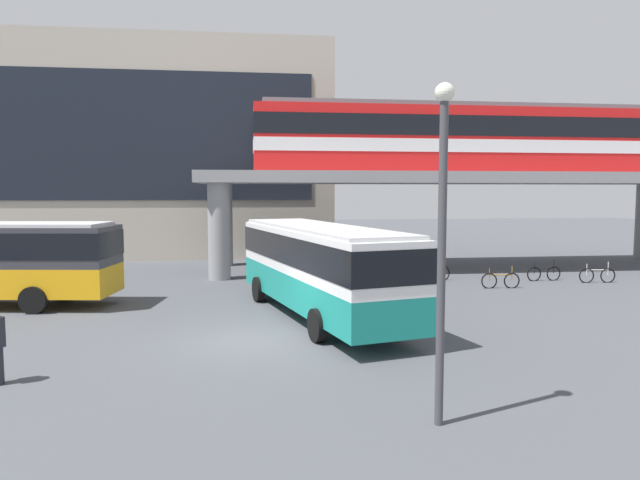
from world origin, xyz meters
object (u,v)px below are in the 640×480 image
(bus_main, at_px, (319,261))
(bicycle_brown, at_px, (500,280))
(train, at_px, (459,138))
(bicycle_red, at_px, (374,273))
(bicycle_blue, at_px, (435,274))
(station_building, at_px, (118,154))
(bicycle_silver, at_px, (597,275))
(bicycle_black, at_px, (544,274))

(bus_main, distance_m, bicycle_brown, 10.31)
(train, distance_m, bicycle_brown, 9.96)
(bicycle_red, relative_size, bicycle_brown, 0.93)
(bicycle_red, xyz_separation_m, bicycle_blue, (2.92, -0.51, 0.00))
(station_building, relative_size, train, 1.31)
(train, xyz_separation_m, bus_main, (-9.50, -11.89, -5.41))
(bus_main, bearing_deg, bicycle_red, 64.29)
(bus_main, height_order, bicycle_brown, bus_main)
(train, bearing_deg, bicycle_silver, -51.94)
(station_building, distance_m, bicycle_red, 24.20)
(train, distance_m, bicycle_silver, 10.47)
(bus_main, height_order, bicycle_blue, bus_main)
(bicycle_blue, bearing_deg, bicycle_silver, -10.95)
(bicycle_brown, height_order, bicycle_blue, same)
(train, relative_size, bicycle_brown, 12.94)
(bicycle_blue, height_order, bicycle_black, same)
(bicycle_silver, xyz_separation_m, bicycle_brown, (-5.33, -0.92, 0.00))
(station_building, height_order, bicycle_black, station_building)
(bicycle_blue, distance_m, bicycle_black, 5.39)
(bicycle_brown, height_order, bicycle_black, same)
(bicycle_red, height_order, bicycle_blue, same)
(bicycle_red, distance_m, bicycle_black, 8.36)
(bicycle_silver, xyz_separation_m, bicycle_black, (-2.25, 0.89, 0.00))
(train, xyz_separation_m, bicycle_red, (-5.76, -4.12, -7.04))
(bus_main, distance_m, bicycle_blue, 9.99)
(station_building, bearing_deg, bus_main, -64.39)
(station_building, xyz_separation_m, bicycle_red, (15.68, -17.15, -6.76))
(station_building, xyz_separation_m, bicycle_silver, (26.22, -19.14, -6.76))
(station_building, height_order, bicycle_blue, station_building)
(station_building, relative_size, bicycle_blue, 17.64)
(bicycle_black, bearing_deg, bicycle_silver, -21.55)
(bus_main, height_order, bicycle_silver, bus_main)
(bicycle_silver, distance_m, bicycle_blue, 7.75)
(bicycle_brown, relative_size, bicycle_black, 1.00)
(bus_main, xyz_separation_m, bicycle_red, (3.74, 7.77, -1.63))
(bicycle_red, bearing_deg, bicycle_black, -7.54)
(station_building, xyz_separation_m, bicycle_blue, (18.61, -17.66, -6.76))
(train, height_order, bus_main, train)
(bus_main, relative_size, bicycle_silver, 6.33)
(station_building, bearing_deg, bicycle_blue, -43.51)
(bicycle_brown, bearing_deg, bicycle_red, 150.83)
(bicycle_red, height_order, bicycle_brown, same)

